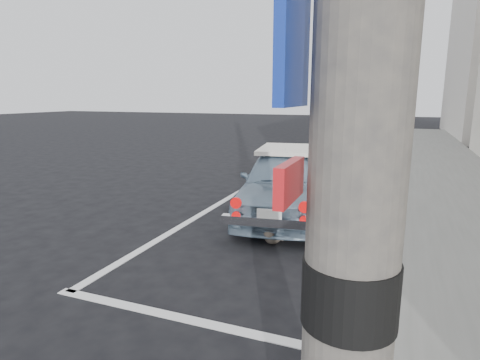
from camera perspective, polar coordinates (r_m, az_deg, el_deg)
The scene contains 7 objects.
ground at distance 4.53m, azimuth -10.07°, elevation -14.72°, with size 80.00×80.00×0.00m, color black.
sidewalk at distance 5.85m, azimuth 30.65°, elevation -9.20°, with size 2.80×40.00×0.15m, color slate.
pline_rear at distance 3.92m, azimuth -7.50°, elevation -19.04°, with size 3.00×0.12×0.01m, color silver.
pline_front at distance 10.26m, azimuth 11.71°, elevation 0.34°, with size 3.00×0.12×0.01m, color silver.
pline_side at distance 7.40m, azimuth -3.91°, elevation -3.91°, with size 0.12×7.00×0.01m, color silver.
retro_coupe at distance 6.86m, azimuth 6.40°, elevation -0.21°, with size 1.85×3.56×1.16m.
cat at distance 5.62m, azimuth 4.75°, elevation -7.71°, with size 0.28×0.54×0.29m.
Camera 1 is at (2.17, -3.42, 2.01)m, focal length 30.00 mm.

